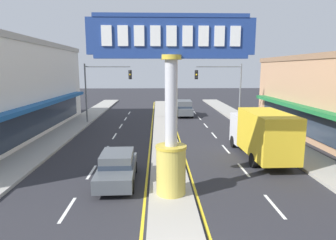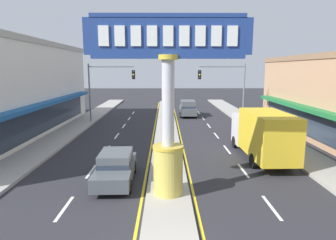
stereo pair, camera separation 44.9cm
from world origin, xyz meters
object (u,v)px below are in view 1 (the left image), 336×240
object	(u,v)px
district_sign	(171,109)
traffic_light_right_side	(224,83)
box_truck_near_right_lane	(261,133)
suv_far_right_lane	(184,108)
sedan_near_left_lane	(117,167)
traffic_light_left_side	(103,83)

from	to	relation	value
district_sign	traffic_light_right_side	xyz separation A→B (m)	(6.22, 17.51, 0.28)
box_truck_near_right_lane	district_sign	bearing A→B (deg)	-138.03
suv_far_right_lane	sedan_near_left_lane	bearing A→B (deg)	-104.21
district_sign	traffic_light_right_side	world-z (taller)	district_sign
district_sign	box_truck_near_right_lane	world-z (taller)	district_sign
traffic_light_left_side	traffic_light_right_side	xyz separation A→B (m)	(12.45, -0.45, 0.00)
traffic_light_right_side	suv_far_right_lane	size ratio (longest dim) A/B	1.34
district_sign	box_truck_near_right_lane	distance (m)	8.34
district_sign	suv_far_right_lane	bearing A→B (deg)	83.34
district_sign	traffic_light_left_side	size ratio (longest dim) A/B	1.25
traffic_light_right_side	box_truck_near_right_lane	xyz separation A→B (m)	(-0.26, -12.14, -2.55)
traffic_light_right_side	suv_far_right_lane	world-z (taller)	traffic_light_right_side
traffic_light_left_side	sedan_near_left_lane	bearing A→B (deg)	-77.53
district_sign	traffic_light_left_side	bearing A→B (deg)	109.12
suv_far_right_lane	traffic_light_right_side	bearing A→B (deg)	-54.82
district_sign	traffic_light_right_side	bearing A→B (deg)	70.43
box_truck_near_right_lane	sedan_near_left_lane	world-z (taller)	box_truck_near_right_lane
district_sign	sedan_near_left_lane	xyz separation A→B (m)	(-2.64, 1.75, -3.18)
traffic_light_left_side	box_truck_near_right_lane	xyz separation A→B (m)	(12.19, -12.59, -2.55)
traffic_light_left_side	box_truck_near_right_lane	distance (m)	17.71
sedan_near_left_lane	traffic_light_right_side	bearing A→B (deg)	60.64
traffic_light_left_side	sedan_near_left_lane	xyz separation A→B (m)	(3.58, -16.21, -3.46)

